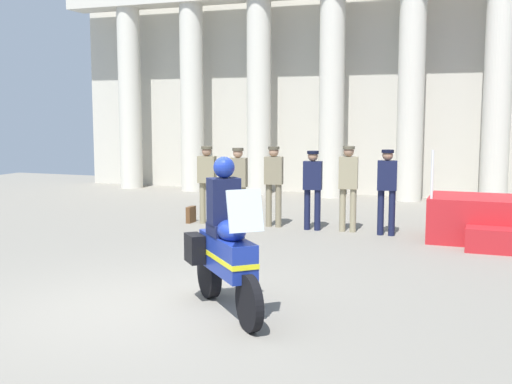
# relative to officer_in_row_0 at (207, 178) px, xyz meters

# --- Properties ---
(ground_plane) EXTENTS (28.52, 28.52, 0.00)m
(ground_plane) POSITION_rel_officer_in_row_0_xyz_m (1.85, -5.89, -1.01)
(ground_plane) COLOR gray
(colonnade_backdrop) EXTENTS (17.27, 1.57, 7.00)m
(colonnade_backdrop) POSITION_rel_officer_in_row_0_xyz_m (1.42, 5.91, 2.59)
(colonnade_backdrop) COLOR beige
(colonnade_backdrop) RESTS_ON ground_plane
(officer_in_row_0) EXTENTS (0.41, 0.27, 1.70)m
(officer_in_row_0) POSITION_rel_officer_in_row_0_xyz_m (0.00, 0.00, 0.00)
(officer_in_row_0) COLOR #847A5B
(officer_in_row_0) RESTS_ON ground_plane
(officer_in_row_1) EXTENTS (0.41, 0.27, 1.68)m
(officer_in_row_1) POSITION_rel_officer_in_row_0_xyz_m (0.73, 0.00, -0.02)
(officer_in_row_1) COLOR #7A7056
(officer_in_row_1) RESTS_ON ground_plane
(officer_in_row_2) EXTENTS (0.41, 0.27, 1.72)m
(officer_in_row_2) POSITION_rel_officer_in_row_0_xyz_m (1.49, 0.15, 0.01)
(officer_in_row_2) COLOR #7A7056
(officer_in_row_2) RESTS_ON ground_plane
(officer_in_row_3) EXTENTS (0.41, 0.27, 1.65)m
(officer_in_row_3) POSITION_rel_officer_in_row_0_xyz_m (2.37, 0.07, -0.03)
(officer_in_row_3) COLOR #141938
(officer_in_row_3) RESTS_ON ground_plane
(officer_in_row_4) EXTENTS (0.41, 0.27, 1.75)m
(officer_in_row_4) POSITION_rel_officer_in_row_0_xyz_m (3.10, 0.14, 0.03)
(officer_in_row_4) COLOR gray
(officer_in_row_4) RESTS_ON ground_plane
(officer_in_row_5) EXTENTS (0.41, 0.27, 1.70)m
(officer_in_row_5) POSITION_rel_officer_in_row_0_xyz_m (3.90, 0.02, 0.00)
(officer_in_row_5) COLOR #141938
(officer_in_row_5) RESTS_ON ground_plane
(motorcycle_with_rider) EXTENTS (1.51, 1.62, 1.90)m
(motorcycle_with_rider) POSITION_rel_officer_in_row_0_xyz_m (2.87, -5.62, -0.21)
(motorcycle_with_rider) COLOR black
(motorcycle_with_rider) RESTS_ON ground_plane
(briefcase_on_ground) EXTENTS (0.10, 0.32, 0.36)m
(briefcase_on_ground) POSITION_rel_officer_in_row_0_xyz_m (-0.40, -0.00, -0.83)
(briefcase_on_ground) COLOR brown
(briefcase_on_ground) RESTS_ON ground_plane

